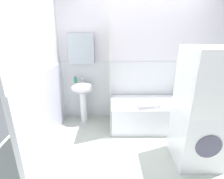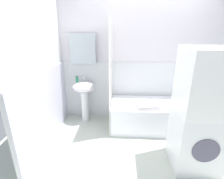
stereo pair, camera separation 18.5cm
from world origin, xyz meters
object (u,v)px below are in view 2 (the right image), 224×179
object	(u,v)px
bathtub	(152,115)
lotion_bottle	(185,93)
body_wash_bottle	(178,95)
washer_dryer_stack	(200,112)
towel_folded	(148,106)
soap_dispenser	(77,79)
sink	(84,93)

from	to	relation	value
bathtub	lotion_bottle	bearing A→B (deg)	22.94
body_wash_bottle	washer_dryer_stack	distance (m)	1.23
bathtub	towel_folded	bearing A→B (deg)	-119.36
bathtub	lotion_bottle	distance (m)	0.81
soap_dispenser	lotion_bottle	xyz separation A→B (m)	(2.12, 0.08, -0.28)
washer_dryer_stack	bathtub	bearing A→B (deg)	115.13
bathtub	body_wash_bottle	world-z (taller)	body_wash_bottle
sink	towel_folded	bearing A→B (deg)	-18.37
soap_dispenser	towel_folded	size ratio (longest dim) A/B	0.36
sink	lotion_bottle	size ratio (longest dim) A/B	4.02
soap_dispenser	towel_folded	world-z (taller)	soap_dispenser
sink	bathtub	distance (m)	1.39
lotion_bottle	towel_folded	world-z (taller)	lotion_bottle
soap_dispenser	towel_folded	xyz separation A→B (m)	(1.33, -0.42, -0.34)
bathtub	washer_dryer_stack	world-z (taller)	washer_dryer_stack
towel_folded	bathtub	bearing A→B (deg)	60.64
lotion_bottle	towel_folded	bearing A→B (deg)	-147.65
body_wash_bottle	sink	bearing A→B (deg)	-176.63
soap_dispenser	bathtub	size ratio (longest dim) A/B	0.08
sink	washer_dryer_stack	xyz separation A→B (m)	(1.75, -1.09, 0.20)
lotion_bottle	washer_dryer_stack	xyz separation A→B (m)	(-0.24, -1.19, 0.20)
bathtub	washer_dryer_stack	distance (m)	1.15
sink	lotion_bottle	distance (m)	2.00
lotion_bottle	washer_dryer_stack	world-z (taller)	washer_dryer_stack
bathtub	towel_folded	size ratio (longest dim) A/B	4.31
lotion_bottle	towel_folded	xyz separation A→B (m)	(-0.79, -0.50, -0.06)
lotion_bottle	body_wash_bottle	distance (m)	0.13
soap_dispenser	lotion_bottle	bearing A→B (deg)	2.21
sink	lotion_bottle	bearing A→B (deg)	2.93
body_wash_bottle	washer_dryer_stack	xyz separation A→B (m)	(-0.12, -1.20, 0.23)
sink	bathtub	bearing A→B (deg)	-7.77
body_wash_bottle	lotion_bottle	bearing A→B (deg)	-3.58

